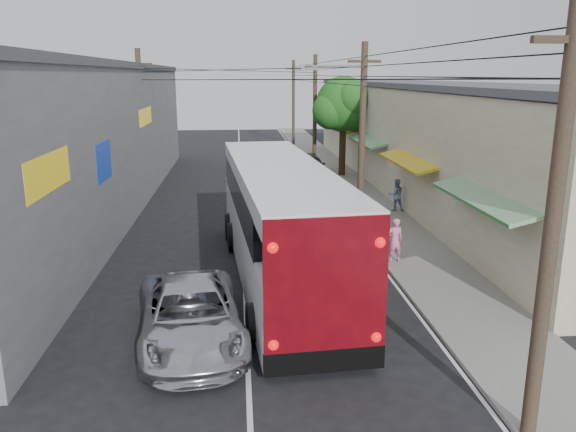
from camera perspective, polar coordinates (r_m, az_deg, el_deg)
The scene contains 13 objects.
ground at distance 12.69m, azimuth -3.99°, elevation -17.55°, with size 120.00×120.00×0.00m, color black.
sidewalk at distance 32.19m, azimuth 6.88°, elevation 2.22°, with size 3.00×80.00×0.12m, color slate.
building_right at distance 34.81m, azimuth 13.67°, elevation 7.98°, with size 7.09×40.00×6.25m.
building_left at distance 30.14m, azimuth -21.41°, elevation 7.46°, with size 7.20×36.00×7.25m.
utility_poles at distance 31.40m, azimuth 0.86°, elevation 9.53°, with size 11.80×45.28×8.00m.
street_tree at distance 37.53m, azimuth 5.75°, elevation 11.05°, with size 4.40×4.00×6.60m.
coach_bus at distance 18.54m, azimuth -0.89°, elevation -0.43°, with size 3.88×13.53×3.85m.
jeepney at distance 14.61m, azimuth -9.84°, elevation -9.90°, with size 2.52×5.46×1.52m, color silver.
parked_suv at distance 29.44m, azimuth 2.65°, elevation 2.77°, with size 2.40×5.90×1.71m, color #9998A0.
parked_car_mid at distance 37.40m, azimuth 2.22°, elevation 5.10°, with size 1.84×4.56×1.56m, color #222227.
parked_car_far at distance 38.53m, azimuth 1.64°, elevation 5.27°, with size 1.51×4.32×1.42m, color black.
pedestrian_near at distance 20.43m, azimuth 10.80°, elevation -2.42°, with size 0.58×0.38×1.60m, color pink.
pedestrian_far at distance 28.18m, azimuth 10.92°, elevation 2.12°, with size 0.77×0.60×1.58m, color #88A0C6.
Camera 1 is at (-0.12, -10.80, 6.66)m, focal length 35.00 mm.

